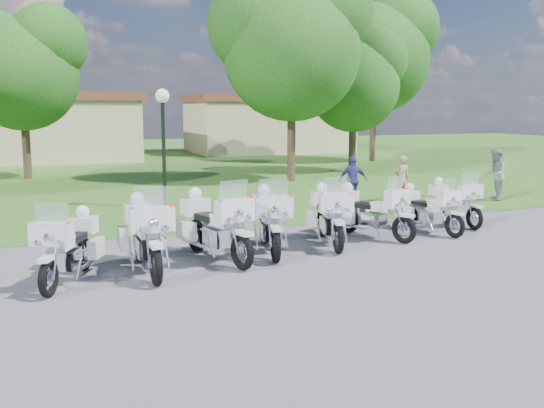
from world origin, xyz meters
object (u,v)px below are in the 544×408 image
object	(u,v)px
motorcycle_0	(70,246)
motorcycle_4	(328,215)
motorcycle_6	(428,208)
lamp_post	(163,117)
motorcycle_5	(370,211)
bystander_a	(402,179)
motorcycle_3	(268,219)
motorcycle_1	(145,234)
bystander_b	(495,175)
bystander_c	(353,180)
motorcycle_2	(214,225)
motorcycle_7	(453,201)

from	to	relation	value
motorcycle_0	motorcycle_4	xyz separation A→B (m)	(5.80, 1.13, 0.03)
motorcycle_6	lamp_post	size ratio (longest dim) A/B	0.57
motorcycle_5	bystander_a	size ratio (longest dim) A/B	1.41
bystander_a	motorcycle_4	bearing A→B (deg)	47.29
motorcycle_5	lamp_post	bearing A→B (deg)	-81.52
motorcycle_3	motorcycle_1	bearing A→B (deg)	26.20
motorcycle_3	motorcycle_5	size ratio (longest dim) A/B	1.14
motorcycle_0	motorcycle_1	size ratio (longest dim) A/B	0.84
motorcycle_5	motorcycle_6	bearing A→B (deg)	159.31
lamp_post	bystander_b	bearing A→B (deg)	-13.06
motorcycle_0	motorcycle_1	world-z (taller)	motorcycle_1
motorcycle_4	bystander_b	size ratio (longest dim) A/B	1.36
lamp_post	bystander_c	xyz separation A→B (m)	(5.93, -1.56, -2.07)
bystander_c	lamp_post	bearing A→B (deg)	1.59
motorcycle_3	bystander_b	xyz separation A→B (m)	(9.91, 4.27, 0.17)
bystander_b	motorcycle_4	bearing A→B (deg)	-28.00
bystander_b	lamp_post	bearing A→B (deg)	-67.01
motorcycle_3	bystander_c	xyz separation A→B (m)	(4.94, 5.24, 0.08)
motorcycle_2	bystander_c	distance (m)	8.33
motorcycle_4	motorcycle_0	bearing A→B (deg)	24.85
motorcycle_4	motorcycle_6	bearing A→B (deg)	-159.35
motorcycle_6	bystander_b	size ratio (longest dim) A/B	1.20
bystander_a	bystander_b	world-z (taller)	bystander_b
bystander_a	motorcycle_5	bearing A→B (deg)	53.72
motorcycle_6	lamp_post	bearing A→B (deg)	-59.22
motorcycle_0	bystander_c	size ratio (longest dim) A/B	1.38
motorcycle_4	bystander_b	distance (m)	9.27
motorcycle_0	motorcycle_2	world-z (taller)	motorcycle_2
motorcycle_0	motorcycle_5	distance (m)	7.23
lamp_post	bystander_b	world-z (taller)	lamp_post
motorcycle_2	motorcycle_7	xyz separation A→B (m)	(7.20, 1.51, -0.11)
motorcycle_3	lamp_post	bearing A→B (deg)	-69.25
motorcycle_5	bystander_a	world-z (taller)	motorcycle_5
motorcycle_3	bystander_c	size ratio (longest dim) A/B	1.58
motorcycle_4	lamp_post	size ratio (longest dim) A/B	0.65
motorcycle_1	bystander_c	bearing A→B (deg)	-142.91
motorcycle_1	bystander_a	xyz separation A→B (m)	(9.57, 5.83, 0.05)
motorcycle_6	motorcycle_7	xyz separation A→B (m)	(1.30, 0.68, 0.01)
motorcycle_1	motorcycle_6	size ratio (longest dim) A/B	1.23
bystander_c	motorcycle_7	bearing A→B (deg)	119.69
motorcycle_4	bystander_a	xyz separation A→B (m)	(5.18, 4.93, 0.09)
motorcycle_6	motorcycle_3	bearing A→B (deg)	-3.96
motorcycle_0	bystander_c	bearing A→B (deg)	-122.36
motorcycle_5	lamp_post	world-z (taller)	lamp_post
motorcycle_2	bystander_b	world-z (taller)	bystander_b
bystander_c	bystander_a	bearing A→B (deg)	-166.67
bystander_b	motorcycle_1	bearing A→B (deg)	-32.68
motorcycle_6	bystander_a	world-z (taller)	bystander_a
bystander_a	motorcycle_6	bearing A→B (deg)	68.33
bystander_c	motorcycle_2	bearing A→B (deg)	57.63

